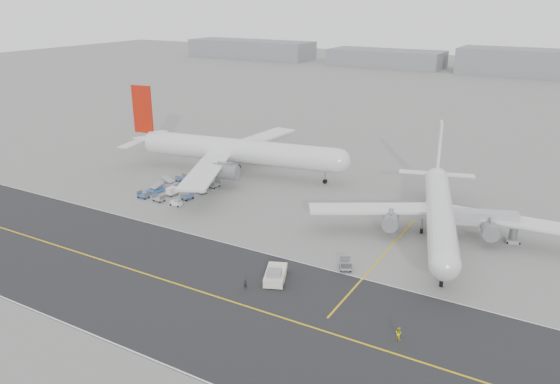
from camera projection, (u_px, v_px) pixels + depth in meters
The scene contains 11 objects.
ground at pixel (215, 234), 100.91m from camera, with size 700.00×700.00×0.00m, color gray.
taxiway at pixel (172, 282), 83.90m from camera, with size 220.00×59.00×0.03m.
horizon_buildings at pixel (542, 76), 298.66m from camera, with size 520.00×28.00×28.00m, color gray, non-canonical shape.
airliner_a at pixel (234, 150), 133.80m from camera, with size 58.59×57.50×20.34m.
airliner_b at pixel (440, 211), 98.79m from camera, with size 46.24×47.21×16.74m.
pushback_tug at pixel (275, 275), 84.18m from camera, with size 5.10×8.12×2.33m.
jet_bridge at pixel (478, 219), 97.44m from camera, with size 15.02×7.67×5.68m.
gse_cluster at pixel (179, 193), 122.25m from camera, with size 16.95×20.82×1.94m, color gray, non-canonical shape.
stray_dolly at pixel (345, 269), 88.01m from camera, with size 1.74×2.83×1.74m, color silver, non-canonical shape.
ground_crew_a at pixel (245, 284), 81.77m from camera, with size 0.59×0.38×1.61m, color black.
ground_crew_b at pixel (399, 333), 69.73m from camera, with size 0.85×0.66×1.75m, color yellow.
Camera 1 is at (56.53, -73.93, 41.55)m, focal length 35.00 mm.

